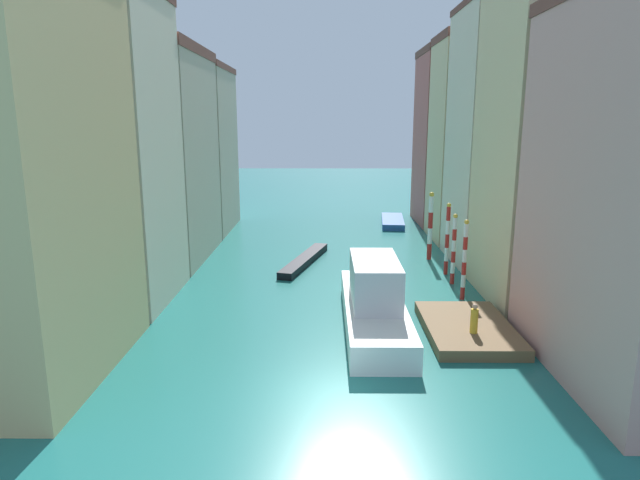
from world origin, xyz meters
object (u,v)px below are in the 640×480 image
mooring_pole_0 (464,259)px  mooring_pole_2 (447,238)px  mooring_pole_1 (454,249)px  motorboat_0 (393,221)px  mooring_pole_3 (430,225)px  gondola_black (305,260)px  vaporetto_white (374,301)px  person_on_dock (474,319)px  waterfront_dock (467,328)px

mooring_pole_0 → mooring_pole_2: 5.41m
mooring_pole_1 → motorboat_0: mooring_pole_1 is taller
mooring_pole_3 → gondola_black: bearing=-172.0°
mooring_pole_0 → mooring_pole_1: 3.13m
mooring_pole_1 → mooring_pole_2: mooring_pole_2 is taller
mooring_pole_3 → gondola_black: mooring_pole_3 is taller
mooring_pole_2 → motorboat_0: 18.63m
vaporetto_white → mooring_pole_1: bearing=52.2°
mooring_pole_2 → mooring_pole_3: bearing=95.2°
mooring_pole_2 → mooring_pole_3: 4.18m
mooring_pole_2 → gondola_black: bearing=164.0°
mooring_pole_3 → vaporetto_white: mooring_pole_3 is taller
mooring_pole_1 → motorboat_0: 20.87m
person_on_dock → mooring_pole_2: mooring_pole_2 is taller
mooring_pole_3 → vaporetto_white: (-5.42, -13.82, -1.34)m
gondola_black → motorboat_0: motorboat_0 is taller
waterfront_dock → mooring_pole_1: size_ratio=1.45×
mooring_pole_3 → vaporetto_white: 14.91m
vaporetto_white → person_on_dock: bearing=-27.4°
mooring_pole_2 → vaporetto_white: (-5.80, -9.66, -1.23)m
waterfront_dock → mooring_pole_2: 11.07m
mooring_pole_0 → gondola_black: mooring_pole_0 is taller
person_on_dock → gondola_black: (-8.58, 14.84, -0.96)m
person_on_dock → motorboat_0: (-0.15, 30.44, -0.91)m
vaporetto_white → gondola_black: size_ratio=1.26×
mooring_pole_2 → mooring_pole_3: (-0.38, 4.16, 0.11)m
mooring_pole_2 → mooring_pole_3: size_ratio=0.96×
motorboat_0 → mooring_pole_3: bearing=-85.8°
mooring_pole_2 → gondola_black: 10.51m
mooring_pole_2 → mooring_pole_1: bearing=-91.9°
waterfront_dock → gondola_black: 16.11m
motorboat_0 → mooring_pole_0: bearing=-87.0°
gondola_black → motorboat_0: 17.74m
mooring_pole_3 → vaporetto_white: bearing=-111.4°
waterfront_dock → mooring_pole_3: (0.86, 14.92, 2.37)m
mooring_pole_3 → person_on_dock: bearing=-93.2°
mooring_pole_0 → mooring_pole_3: size_ratio=0.93×
mooring_pole_2 → vaporetto_white: 11.34m
person_on_dock → mooring_pole_3: (0.91, 16.16, 1.43)m
waterfront_dock → mooring_pole_2: (1.23, 10.76, 2.26)m
mooring_pole_2 → vaporetto_white: mooring_pole_2 is taller
person_on_dock → mooring_pole_1: size_ratio=0.31×
mooring_pole_1 → vaporetto_white: 9.40m
waterfront_dock → mooring_pole_0: (1.06, 5.35, 2.18)m
mooring_pole_3 → motorboat_0: 14.51m
mooring_pole_1 → vaporetto_white: (-5.73, -7.38, -1.06)m
waterfront_dock → vaporetto_white: 4.81m
mooring_pole_2 → gondola_black: mooring_pole_2 is taller
person_on_dock → gondola_black: 17.16m
mooring_pole_1 → mooring_pole_3: (-0.30, 6.44, 0.29)m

